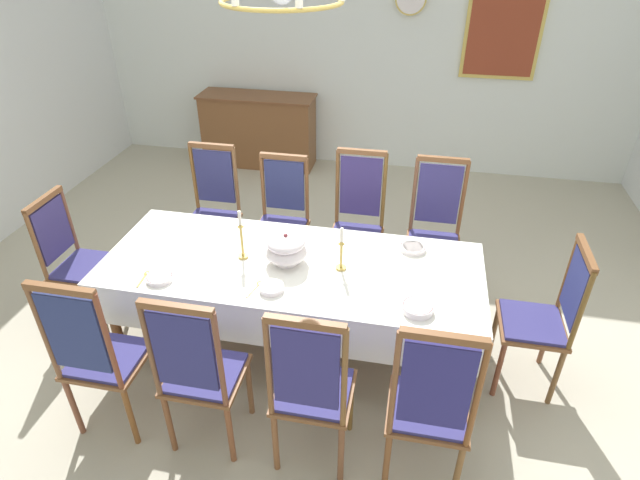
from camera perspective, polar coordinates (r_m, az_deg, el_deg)
ground at (r=4.25m, az=-1.96°, el=-9.25°), size 6.50×6.47×0.04m
back_wall at (r=6.52m, az=4.74°, el=21.22°), size 6.50×0.08×3.10m
dining_table at (r=3.60m, az=-3.14°, el=-3.52°), size 2.57×1.00×0.77m
tablecloth at (r=3.60m, az=-3.14°, el=-3.50°), size 2.59×1.02×0.32m
chair_south_a at (r=3.37m, az=-23.24°, el=-11.46°), size 0.44×0.42×1.20m
chair_north_a at (r=4.65m, az=-11.72°, el=3.35°), size 0.44×0.42×1.16m
chair_south_b at (r=3.10m, az=-13.16°, el=-13.81°), size 0.44×0.42×1.18m
chair_north_b at (r=4.46m, az=-4.21°, el=2.46°), size 0.44×0.42×1.11m
chair_south_c at (r=2.93m, az=-0.95°, el=-15.94°), size 0.44×0.42×1.19m
chair_north_c at (r=4.34m, az=4.13°, el=2.02°), size 0.44×0.42×1.21m
chair_south_d at (r=2.90m, az=12.00°, el=-17.36°), size 0.44×0.42×1.22m
chair_north_d at (r=4.32m, az=12.49°, el=1.09°), size 0.44×0.42×1.20m
chair_head_west at (r=4.35m, az=-25.23°, el=-1.91°), size 0.42×0.44×1.09m
chair_head_east at (r=3.70m, az=23.48°, el=-7.69°), size 0.42×0.44×1.11m
soup_tureen at (r=3.50m, az=-3.75°, el=-0.96°), size 0.29×0.29×0.23m
candlestick_west at (r=3.56m, az=-8.62°, el=0.09°), size 0.07×0.07×0.37m
candlestick_east at (r=3.42m, az=2.35°, el=-1.46°), size 0.07×0.07×0.32m
bowl_near_left at (r=3.53m, az=-17.24°, el=-3.99°), size 0.17×0.17×0.03m
bowl_near_right at (r=3.30m, az=-5.37°, el=-5.23°), size 0.16×0.16×0.04m
bowl_far_left at (r=3.18m, az=10.71°, el=-7.32°), size 0.19×0.19×0.05m
bowl_far_right at (r=3.73m, az=10.19°, el=-0.82°), size 0.18×0.18×0.03m
spoon_primary at (r=3.61m, az=-18.67°, el=-3.66°), size 0.03×0.18×0.01m
spoon_secondary at (r=3.36m, az=-6.92°, el=-4.96°), size 0.06×0.17×0.01m
sideboard at (r=6.78m, az=-6.75°, el=11.90°), size 1.44×0.48×0.90m
framed_painting at (r=6.44m, az=19.52°, el=20.78°), size 0.82×0.05×1.01m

